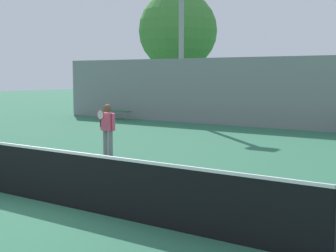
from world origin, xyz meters
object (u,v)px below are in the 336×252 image
Objects in this scene: tennis_player at (108,126)px; bench_courtside_far at (116,111)px; tennis_net at (58,177)px; tree_green_broad at (178,31)px; light_pole_far_right at (181,19)px.

tennis_player reaches higher than bench_courtside_far.
tennis_net is 5.35× the size of bench_courtside_far.
tennis_net is 16.78m from bench_courtside_far.
tennis_player is 0.20× the size of tree_green_broad.
tree_green_broad is (-0.08, 6.39, 4.78)m from bench_courtside_far.
tree_green_broad is (-3.42, 5.01, -0.05)m from light_pole_far_right.
light_pole_far_right reaches higher than tree_green_broad.
tennis_player is at bearing -69.33° from light_pole_far_right.
tree_green_broad reaches higher than bench_courtside_far.
tennis_net is at bearing -53.51° from bench_courtside_far.
light_pole_far_right is at bearing 22.40° from bench_courtside_far.
tennis_player is 11.53m from bench_courtside_far.
bench_courtside_far is (-9.98, 13.49, -0.10)m from tennis_net.
tennis_net is 1.32× the size of tree_green_broad.
light_pole_far_right is 1.15× the size of tree_green_broad.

